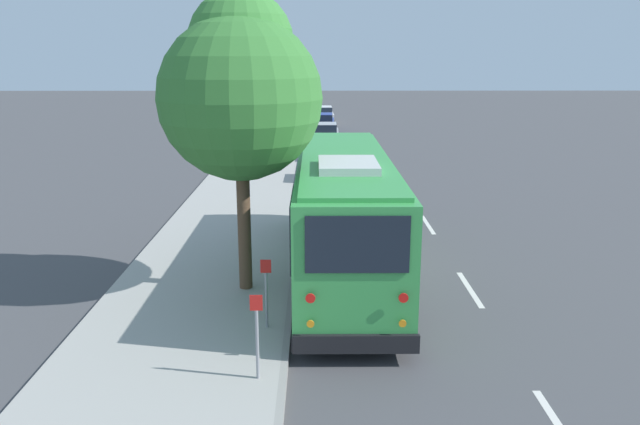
{
  "coord_description": "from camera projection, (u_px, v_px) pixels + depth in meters",
  "views": [
    {
      "loc": [
        -16.73,
        1.36,
        5.72
      ],
      "look_at": [
        0.41,
        1.23,
        1.3
      ],
      "focal_mm": 35.0,
      "sensor_mm": 36.0,
      "label": 1
    }
  ],
  "objects": [
    {
      "name": "sign_post_far",
      "position": [
        266.0,
        293.0,
        12.84
      ],
      "size": [
        0.06,
        0.22,
        1.48
      ],
      "color": "gray",
      "rests_on": "sidewalk_slab"
    },
    {
      "name": "curb_strip",
      "position": [
        295.0,
        258.0,
        17.6
      ],
      "size": [
        80.0,
        0.14,
        0.15
      ],
      "primitive_type": "cube",
      "color": "gray",
      "rests_on": "ground"
    },
    {
      "name": "shuttle_bus",
      "position": [
        344.0,
        209.0,
        16.09
      ],
      "size": [
        10.25,
        2.62,
        3.34
      ],
      "rotation": [
        0.0,
        0.0,
        0.0
      ],
      "color": "green",
      "rests_on": "ground"
    },
    {
      "name": "ground_plane",
      "position": [
        364.0,
        260.0,
        17.63
      ],
      "size": [
        160.0,
        160.0,
        0.0
      ],
      "primitive_type": "plane",
      "color": "#474749"
    },
    {
      "name": "sign_post_near",
      "position": [
        257.0,
        336.0,
        10.78
      ],
      "size": [
        0.06,
        0.22,
        1.56
      ],
      "color": "gray",
      "rests_on": "sidewalk_slab"
    },
    {
      "name": "street_tree",
      "position": [
        240.0,
        87.0,
        14.12
      ],
      "size": [
        3.74,
        3.74,
        6.98
      ],
      "color": "brown",
      "rests_on": "sidewalk_slab"
    },
    {
      "name": "parked_sedan_white",
      "position": [
        323.0,
        115.0,
        52.19
      ],
      "size": [
        4.5,
        1.82,
        1.33
      ],
      "rotation": [
        0.0,
        0.0,
        0.02
      ],
      "color": "silver",
      "rests_on": "ground"
    },
    {
      "name": "lane_stripe_mid",
      "position": [
        470.0,
        289.0,
        15.5
      ],
      "size": [
        2.4,
        0.14,
        0.01
      ],
      "primitive_type": "cube",
      "color": "silver",
      "rests_on": "ground"
    },
    {
      "name": "parked_sedan_blue",
      "position": [
        323.0,
        123.0,
        46.33
      ],
      "size": [
        4.43,
        1.83,
        1.3
      ],
      "rotation": [
        0.0,
        0.0,
        -0.03
      ],
      "color": "navy",
      "rests_on": "ground"
    },
    {
      "name": "sidewalk_slab",
      "position": [
        215.0,
        258.0,
        17.59
      ],
      "size": [
        80.0,
        4.36,
        0.15
      ],
      "primitive_type": "cube",
      "color": "#A3A099",
      "rests_on": "ground"
    },
    {
      "name": "parked_sedan_tan",
      "position": [
        330.0,
        169.0,
        28.09
      ],
      "size": [
        4.3,
        1.77,
        1.31
      ],
      "rotation": [
        0.0,
        0.0,
        0.0
      ],
      "color": "tan",
      "rests_on": "ground"
    },
    {
      "name": "parked_sedan_silver",
      "position": [
        325.0,
        134.0,
        40.22
      ],
      "size": [
        4.16,
        1.89,
        1.29
      ],
      "rotation": [
        0.0,
        0.0,
        -0.02
      ],
      "color": "#A8AAAF",
      "rests_on": "ground"
    },
    {
      "name": "parked_sedan_navy",
      "position": [
        323.0,
        148.0,
        34.45
      ],
      "size": [
        4.56,
        2.06,
        1.29
      ],
      "rotation": [
        0.0,
        0.0,
        0.08
      ],
      "color": "#19234C",
      "rests_on": "ground"
    },
    {
      "name": "lane_stripe_ahead",
      "position": [
        428.0,
        224.0,
        21.3
      ],
      "size": [
        2.4,
        0.14,
        0.01
      ],
      "primitive_type": "cube",
      "color": "silver",
      "rests_on": "ground"
    }
  ]
}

